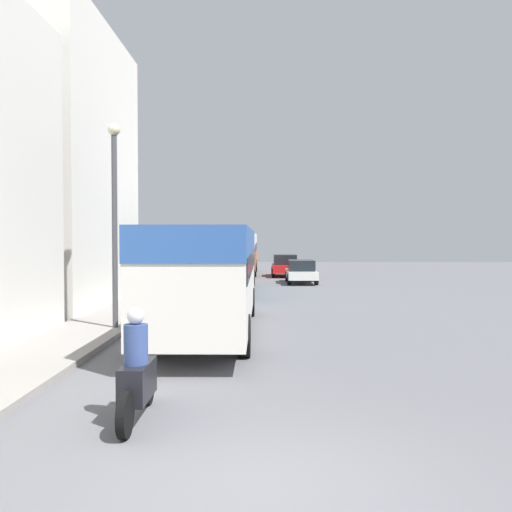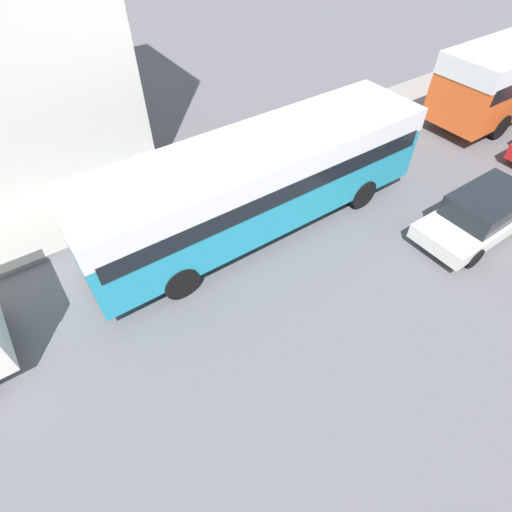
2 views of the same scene
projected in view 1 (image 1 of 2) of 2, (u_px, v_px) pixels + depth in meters
The scene contains 10 objects.
ground_plane at pixel (267, 486), 6.33m from camera, with size 120.00×120.00×0.00m, color slate.
building_far_terrace at pixel (32, 168), 23.28m from camera, with size 6.57×9.86×11.30m.
bus_lead at pixel (210, 265), 16.63m from camera, with size 2.51×11.33×3.02m.
bus_following at pixel (229, 255), 29.60m from camera, with size 2.63×10.72×2.87m.
bus_third_in_line at pixel (240, 248), 43.93m from camera, with size 2.55×10.64×3.10m.
motorcycle_behind_lead at pixel (137, 376), 8.58m from camera, with size 0.38×2.24×1.73m.
car_crossing at pixel (285, 265), 41.19m from camera, with size 1.91×4.42×1.59m.
car_far_curb at pixel (301, 271), 34.98m from camera, with size 1.82×4.59×1.42m.
pedestrian_near_curb at pixel (202, 258), 49.80m from camera, with size 0.36×0.36×1.74m.
lamp_post at pixel (115, 207), 16.55m from camera, with size 0.36×0.36×5.94m.
Camera 1 is at (-0.06, -6.25, 2.75)m, focal length 40.00 mm.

